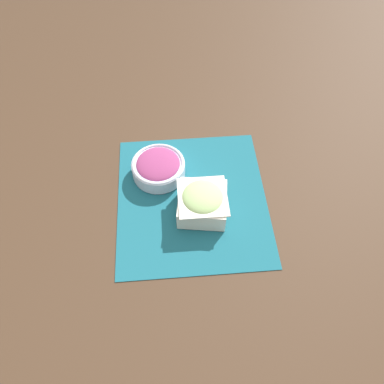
% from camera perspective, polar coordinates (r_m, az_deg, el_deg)
% --- Properties ---
extents(ground_plane, '(3.00, 3.00, 0.00)m').
position_cam_1_polar(ground_plane, '(1.01, 0.00, -1.10)').
color(ground_plane, '#422D1E').
extents(placemat, '(0.44, 0.40, 0.00)m').
position_cam_1_polar(placemat, '(1.01, 0.00, -1.04)').
color(placemat, '#195B6B').
rests_on(placemat, ground_plane).
extents(onion_bowl, '(0.15, 0.15, 0.05)m').
position_cam_1_polar(onion_bowl, '(1.04, -5.14, 3.85)').
color(onion_bowl, silver).
rests_on(onion_bowl, placemat).
extents(cucumber_bowl, '(0.14, 0.14, 0.08)m').
position_cam_1_polar(cucumber_bowl, '(0.95, 1.59, -1.49)').
color(cucumber_bowl, silver).
rests_on(cucumber_bowl, placemat).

